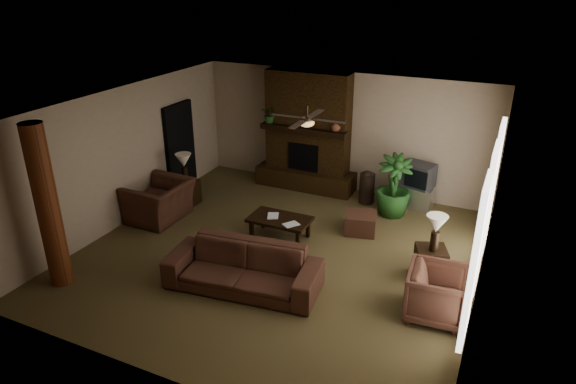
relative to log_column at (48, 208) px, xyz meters
The scene contains 23 objects.
room_shell 3.80m from the log_column, 39.13° to the left, with size 7.00×7.00×7.00m.
fireplace 6.02m from the log_column, 69.07° to the left, with size 2.40×0.70×2.80m.
windows 6.91m from the log_column, 22.11° to the left, with size 0.08×3.65×2.35m.
log_column is the anchor object (origin of this frame).
doorway 4.24m from the log_column, 96.65° to the left, with size 0.10×1.00×2.10m, color black.
ceiling_fan 4.45m from the log_column, 38.87° to the left, with size 1.35×1.35×0.37m.
sofa 3.24m from the log_column, 21.84° to the left, with size 2.54×0.74×0.99m, color #4E2E21.
armchair_left 2.80m from the log_column, 89.48° to the left, with size 1.27×0.82×1.11m, color #4E2E21.
armchair_right 6.25m from the log_column, 15.93° to the left, with size 0.88×0.82×0.90m, color #4E2E21.
coffee_table 4.14m from the log_column, 47.80° to the left, with size 1.20×0.70×0.43m.
ottoman 5.75m from the log_column, 43.58° to the left, with size 0.60×0.60×0.40m, color #4E2E21.
tv_stand 7.41m from the log_column, 49.29° to the left, with size 0.85×0.50×0.50m, color silver.
tv 7.38m from the log_column, 48.92° to the left, with size 0.76×0.68×0.52m.
floor_vase 6.57m from the log_column, 54.61° to the left, with size 0.34×0.34×0.77m.
floor_plant 6.71m from the log_column, 47.92° to the left, with size 0.75×1.34×0.75m, color #275321.
side_table_left 3.69m from the log_column, 88.67° to the left, with size 0.50×0.50×0.55m, color black.
lamp_left 3.54m from the log_column, 88.60° to the left, with size 0.36×0.36×0.65m.
side_table_right 6.40m from the log_column, 26.24° to the left, with size 0.50×0.50×0.55m, color black.
lamp_right 6.32m from the log_column, 25.76° to the left, with size 0.37×0.37×0.65m.
mantel_plant 5.56m from the log_column, 76.60° to the left, with size 0.38×0.42×0.33m, color #275321.
mantel_vase 6.16m from the log_column, 61.55° to the left, with size 0.22×0.23×0.22m, color brown.
book_a 3.90m from the log_column, 50.10° to the left, with size 0.22×0.03×0.29m, color #999999.
book_b 4.17m from the log_column, 44.16° to the left, with size 0.21×0.02×0.29m, color #999999.
Camera 1 is at (3.64, -7.48, 4.90)m, focal length 31.81 mm.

